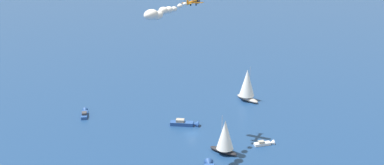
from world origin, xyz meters
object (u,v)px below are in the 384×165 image
Objects in this scene: sailboat_far_stbd at (225,137)px; motorboat_offshore at (85,114)px; sailboat_far_port at (247,85)px; motorboat_trailing at (186,123)px; motorboat_inshore at (265,143)px; biplane_lead at (192,1)px.

sailboat_far_stbd is 1.49× the size of motorboat_offshore.
motorboat_trailing is (-26.26, -21.70, -5.68)m from sailboat_far_port.
motorboat_inshore is (-2.43, -39.13, -5.94)m from sailboat_far_port.
motorboat_trailing is at bearing 103.37° from biplane_lead.
sailboat_far_stbd reaches higher than motorboat_inshore.
sailboat_far_port is at bearing 8.08° from motorboat_offshore.
biplane_lead is (-8.43, 14.94, 38.80)m from sailboat_far_stbd.
biplane_lead is at bearing -130.91° from sailboat_far_port.
sailboat_far_stbd reaches higher than motorboat_offshore.
biplane_lead reaches higher than motorboat_offshore.
sailboat_far_port reaches higher than motorboat_inshore.
biplane_lead reaches higher than motorboat_trailing.
biplane_lead is at bearing -76.63° from motorboat_trailing.
sailboat_far_stbd is 1.21× the size of motorboat_trailing.
sailboat_far_port is 1.71× the size of motorboat_offshore.
motorboat_offshore is (-62.36, -8.85, -5.82)m from sailboat_far_port.
motorboat_offshore is (-46.14, 34.54, -4.99)m from sailboat_far_stbd.
biplane_lead is (-22.23, 10.68, 43.91)m from motorboat_inshore.
motorboat_trailing is at bearing 143.82° from motorboat_inshore.
motorboat_inshore is (13.80, 4.26, -5.11)m from sailboat_far_stbd.
sailboat_far_stbd is 1.82× the size of motorboat_inshore.
sailboat_far_port is at bearing 49.09° from biplane_lead.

